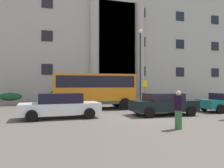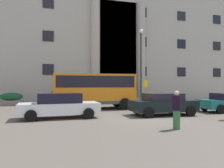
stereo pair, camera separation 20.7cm
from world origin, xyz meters
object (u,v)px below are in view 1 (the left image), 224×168
(hedge_planter_entrance_right, at_px, (58,97))
(parked_compact_extra, at_px, (60,105))
(hedge_planter_east, at_px, (10,99))
(white_taxi_kerbside, at_px, (163,104))
(orange_minibus, at_px, (94,88))
(hedge_planter_entrance_left, at_px, (129,97))
(bus_stop_sign, at_px, (145,90))
(motorcycle_far_end, at_px, (61,107))
(pedestrian_man_red_shirt, at_px, (178,110))
(lamppost_plaza_centre, at_px, (140,61))

(hedge_planter_entrance_right, bearing_deg, parked_compact_extra, -92.34)
(hedge_planter_east, bearing_deg, white_taxi_kerbside, -43.55)
(orange_minibus, relative_size, hedge_planter_entrance_left, 3.10)
(hedge_planter_east, bearing_deg, parked_compact_extra, -66.83)
(hedge_planter_entrance_left, bearing_deg, parked_compact_extra, -130.65)
(orange_minibus, distance_m, bus_stop_sign, 5.38)
(parked_compact_extra, xyz_separation_m, motorcycle_far_end, (0.19, 1.95, -0.28))
(hedge_planter_east, distance_m, white_taxi_kerbside, 14.23)
(bus_stop_sign, height_order, pedestrian_man_red_shirt, bus_stop_sign)
(bus_stop_sign, xyz_separation_m, hedge_planter_entrance_right, (-7.70, 3.61, -0.77))
(hedge_planter_east, height_order, lamppost_plaza_centre, lamppost_plaza_centre)
(hedge_planter_east, distance_m, motorcycle_far_end, 8.41)
(hedge_planter_entrance_left, xyz_separation_m, hedge_planter_east, (-11.72, 0.23, -0.06))
(hedge_planter_east, height_order, parked_compact_extra, parked_compact_extra)
(pedestrian_man_red_shirt, relative_size, lamppost_plaza_centre, 0.23)
(hedge_planter_entrance_left, relative_size, pedestrian_man_red_shirt, 1.26)
(bus_stop_sign, height_order, lamppost_plaza_centre, lamppost_plaza_centre)
(white_taxi_kerbside, relative_size, parked_compact_extra, 0.90)
(parked_compact_extra, bearing_deg, motorcycle_far_end, 82.58)
(orange_minibus, xyz_separation_m, hedge_planter_entrance_right, (-2.53, 5.09, -0.96))
(hedge_planter_east, bearing_deg, hedge_planter_entrance_right, 2.11)
(hedge_planter_entrance_right, bearing_deg, orange_minibus, -63.58)
(orange_minibus, relative_size, motorcycle_far_end, 3.31)
(pedestrian_man_red_shirt, bearing_deg, orange_minibus, 123.69)
(bus_stop_sign, bearing_deg, lamppost_plaza_centre, 93.41)
(white_taxi_kerbside, bearing_deg, hedge_planter_east, 138.05)
(orange_minibus, relative_size, parked_compact_extra, 1.42)
(bus_stop_sign, distance_m, hedge_planter_east, 12.56)
(lamppost_plaza_centre, bearing_deg, pedestrian_man_red_shirt, -106.20)
(orange_minibus, bearing_deg, lamppost_plaza_centre, 28.22)
(hedge_planter_entrance_left, bearing_deg, motorcycle_far_end, -136.89)
(hedge_planter_entrance_right, height_order, white_taxi_kerbside, hedge_planter_entrance_right)
(white_taxi_kerbside, distance_m, parked_compact_extra, 6.37)
(lamppost_plaza_centre, bearing_deg, hedge_planter_entrance_right, 160.72)
(hedge_planter_entrance_left, height_order, motorcycle_far_end, hedge_planter_entrance_left)
(hedge_planter_entrance_right, relative_size, parked_compact_extra, 0.39)
(bus_stop_sign, relative_size, pedestrian_man_red_shirt, 1.42)
(white_taxi_kerbside, bearing_deg, parked_compact_extra, 176.76)
(hedge_planter_east, xyz_separation_m, pedestrian_man_red_shirt, (8.67, -13.97, 0.26))
(bus_stop_sign, height_order, hedge_planter_entrance_right, bus_stop_sign)
(orange_minibus, relative_size, bus_stop_sign, 2.73)
(hedge_planter_entrance_left, distance_m, hedge_planter_entrance_right, 7.38)
(orange_minibus, distance_m, hedge_planter_entrance_right, 5.77)
(bus_stop_sign, xyz_separation_m, hedge_planter_east, (-12.05, 3.45, -0.89))
(bus_stop_sign, distance_m, lamppost_plaza_centre, 2.97)
(bus_stop_sign, relative_size, hedge_planter_entrance_right, 1.33)
(orange_minibus, height_order, bus_stop_sign, orange_minibus)
(white_taxi_kerbside, relative_size, motorcycle_far_end, 2.10)
(bus_stop_sign, relative_size, white_taxi_kerbside, 0.58)
(orange_minibus, bearing_deg, pedestrian_man_red_shirt, -75.91)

